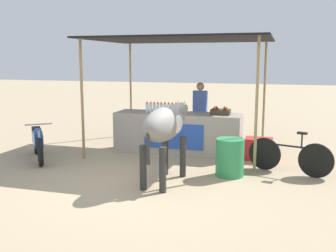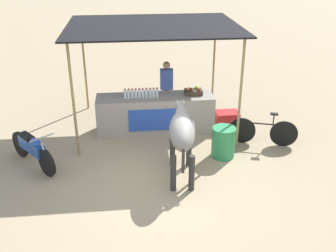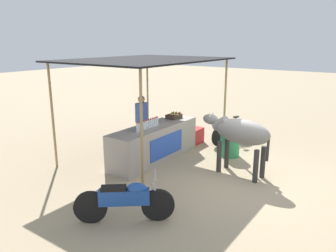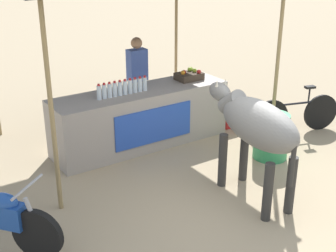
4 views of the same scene
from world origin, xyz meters
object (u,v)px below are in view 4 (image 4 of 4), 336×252
(stall_counter, at_px, (141,118))
(fruit_crate, at_px, (189,76))
(cooler_box, at_px, (232,111))
(water_barrel, at_px, (271,136))
(vendor_behind_counter, at_px, (138,82))
(bicycle_leaning, at_px, (296,114))
(cow, at_px, (256,125))

(stall_counter, bearing_deg, fruit_crate, 3.14)
(cooler_box, bearing_deg, water_barrel, -107.17)
(stall_counter, relative_size, vendor_behind_counter, 1.82)
(stall_counter, bearing_deg, cooler_box, -2.92)
(stall_counter, bearing_deg, vendor_behind_counter, 63.49)
(bicycle_leaning, bearing_deg, cooler_box, 123.81)
(cooler_box, height_order, bicycle_leaning, bicycle_leaning)
(cooler_box, bearing_deg, cow, -125.00)
(water_barrel, bearing_deg, cooler_box, 72.83)
(stall_counter, relative_size, cooler_box, 5.00)
(water_barrel, distance_m, bicycle_leaning, 1.20)
(fruit_crate, xyz_separation_m, cooler_box, (0.89, -0.15, -0.79))
(fruit_crate, distance_m, cow, 2.40)
(stall_counter, height_order, cooler_box, stall_counter)
(stall_counter, height_order, cow, cow)
(vendor_behind_counter, bearing_deg, water_barrel, -64.97)
(cooler_box, height_order, water_barrel, water_barrel)
(cooler_box, bearing_deg, stall_counter, 177.08)
(vendor_behind_counter, distance_m, bicycle_leaning, 2.88)
(fruit_crate, relative_size, cow, 0.24)
(fruit_crate, xyz_separation_m, water_barrel, (0.44, -1.61, -0.67))
(stall_counter, xyz_separation_m, bicycle_leaning, (2.55, -1.07, -0.13))
(fruit_crate, distance_m, vendor_behind_counter, 0.96)
(fruit_crate, height_order, bicycle_leaning, fruit_crate)
(vendor_behind_counter, bearing_deg, fruit_crate, -47.71)
(stall_counter, xyz_separation_m, vendor_behind_counter, (0.38, 0.75, 0.37))
(stall_counter, distance_m, fruit_crate, 1.15)
(fruit_crate, bearing_deg, vendor_behind_counter, 132.29)
(vendor_behind_counter, xyz_separation_m, cow, (0.01, -3.02, 0.18))
(fruit_crate, bearing_deg, cow, -105.09)
(water_barrel, bearing_deg, stall_counter, 133.09)
(vendor_behind_counter, bearing_deg, cooler_box, -29.12)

